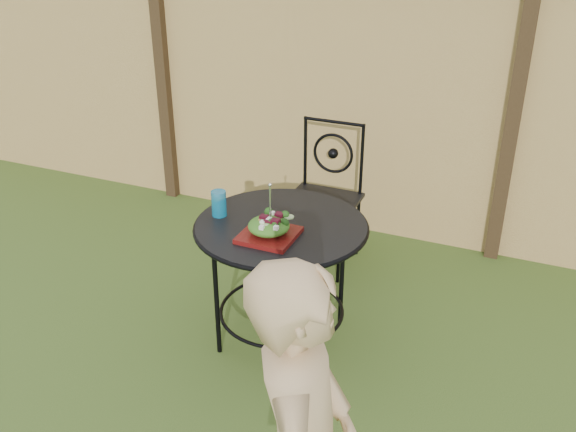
% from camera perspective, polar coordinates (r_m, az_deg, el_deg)
% --- Properties ---
extents(ground, '(60.00, 60.00, 0.00)m').
position_cam_1_polar(ground, '(3.38, -10.93, -16.03)').
color(ground, '#2C4416').
rests_on(ground, ground).
extents(fence, '(8.00, 0.12, 1.90)m').
position_cam_1_polar(fence, '(4.64, 3.10, 10.17)').
color(fence, '#DFB86E').
rests_on(fence, ground).
extents(patio_table, '(0.92, 0.92, 0.72)m').
position_cam_1_polar(patio_table, '(3.42, -0.60, -2.76)').
color(patio_table, black).
rests_on(patio_table, ground).
extents(patio_chair, '(0.46, 0.46, 0.95)m').
position_cam_1_polar(patio_chair, '(4.25, 3.25, 2.17)').
color(patio_chair, black).
rests_on(patio_chair, ground).
extents(salad_plate, '(0.27, 0.27, 0.02)m').
position_cam_1_polar(salad_plate, '(3.22, -1.71, -1.70)').
color(salad_plate, '#4C0B0A').
rests_on(salad_plate, patio_table).
extents(salad, '(0.21, 0.21, 0.08)m').
position_cam_1_polar(salad, '(3.19, -1.72, -0.88)').
color(salad, '#235614').
rests_on(salad, salad_plate).
extents(fork, '(0.01, 0.01, 0.18)m').
position_cam_1_polar(fork, '(3.13, -1.59, 1.19)').
color(fork, silver).
rests_on(fork, salad).
extents(drinking_glass, '(0.08, 0.08, 0.14)m').
position_cam_1_polar(drinking_glass, '(3.43, -6.16, 1.12)').
color(drinking_glass, '#0D729C').
rests_on(drinking_glass, patio_table).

